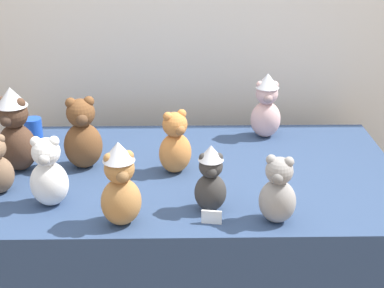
{
  "coord_description": "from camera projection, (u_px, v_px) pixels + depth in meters",
  "views": [
    {
      "loc": [
        -0.04,
        -1.83,
        1.8
      ],
      "look_at": [
        0.0,
        0.25,
        0.89
      ],
      "focal_mm": 52.97,
      "sensor_mm": 36.0,
      "label": 1
    }
  ],
  "objects": [
    {
      "name": "party_cup_blue",
      "position": [
        34.0,
        130.0,
        2.58
      ],
      "size": [
        0.08,
        0.08,
        0.11
      ],
      "primitive_type": "cylinder",
      "color": "blue",
      "rests_on": "display_table"
    },
    {
      "name": "teddy_bear_blush",
      "position": [
        266.0,
        106.0,
        2.59
      ],
      "size": [
        0.14,
        0.12,
        0.31
      ],
      "rotation": [
        0.0,
        0.0,
        -0.02
      ],
      "color": "beige",
      "rests_on": "display_table"
    },
    {
      "name": "teddy_bear_charcoal",
      "position": [
        211.0,
        179.0,
        1.98
      ],
      "size": [
        0.12,
        0.1,
        0.25
      ],
      "rotation": [
        0.0,
        0.0,
        0.05
      ],
      "color": "#383533",
      "rests_on": "display_table"
    },
    {
      "name": "teddy_bear_chestnut",
      "position": [
        83.0,
        135.0,
        2.3
      ],
      "size": [
        0.18,
        0.17,
        0.31
      ],
      "rotation": [
        0.0,
        0.0,
        0.24
      ],
      "color": "brown",
      "rests_on": "display_table"
    },
    {
      "name": "name_card_front_left",
      "position": [
        212.0,
        217.0,
        1.94
      ],
      "size": [
        0.07,
        0.02,
        0.05
      ],
      "primitive_type": "cube",
      "rotation": [
        0.0,
        0.0,
        -0.16
      ],
      "color": "white",
      "rests_on": "display_table"
    },
    {
      "name": "teddy_bear_ginger",
      "position": [
        175.0,
        144.0,
        2.26
      ],
      "size": [
        0.17,
        0.17,
        0.26
      ],
      "rotation": [
        0.0,
        0.0,
        0.5
      ],
      "color": "#D17F3D",
      "rests_on": "display_table"
    },
    {
      "name": "wall_back",
      "position": [
        189.0,
        8.0,
        2.79
      ],
      "size": [
        7.0,
        0.08,
        2.6
      ],
      "primitive_type": "cube",
      "color": "silver",
      "rests_on": "ground_plane"
    },
    {
      "name": "display_table",
      "position": [
        192.0,
        250.0,
        2.47
      ],
      "size": [
        1.69,
        1.0,
        0.77
      ],
      "primitive_type": "cube",
      "color": "navy",
      "rests_on": "ground_plane"
    },
    {
      "name": "teddy_bear_caramel",
      "position": [
        120.0,
        185.0,
        1.88
      ],
      "size": [
        0.17,
        0.15,
        0.31
      ],
      "rotation": [
        0.0,
        0.0,
        0.31
      ],
      "color": "#B27A42",
      "rests_on": "display_table"
    },
    {
      "name": "teddy_bear_ash",
      "position": [
        278.0,
        192.0,
        1.91
      ],
      "size": [
        0.15,
        0.14,
        0.25
      ],
      "rotation": [
        0.0,
        0.0,
        -0.3
      ],
      "color": "gray",
      "rests_on": "display_table"
    },
    {
      "name": "teddy_bear_snow",
      "position": [
        48.0,
        174.0,
        2.02
      ],
      "size": [
        0.14,
        0.13,
        0.27
      ],
      "rotation": [
        0.0,
        0.0,
        0.04
      ],
      "color": "white",
      "rests_on": "display_table"
    },
    {
      "name": "teddy_bear_cocoa",
      "position": [
        15.0,
        130.0,
        2.26
      ],
      "size": [
        0.19,
        0.18,
        0.35
      ],
      "rotation": [
        0.0,
        0.0,
        -0.3
      ],
      "color": "#4C3323",
      "rests_on": "display_table"
    }
  ]
}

